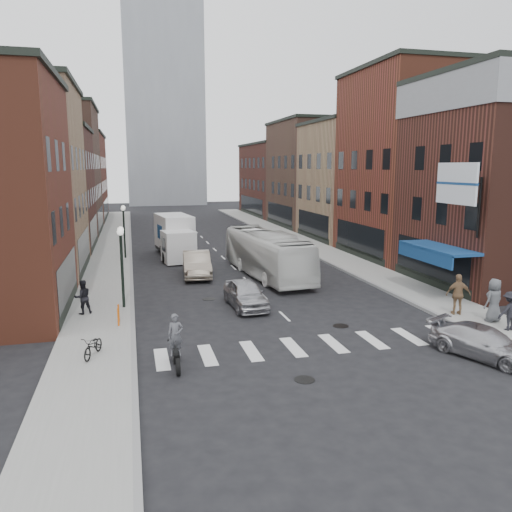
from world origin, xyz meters
The scene contains 31 objects.
ground centered at (0.00, 0.00, 0.00)m, with size 160.00×160.00×0.00m, color black.
sidewalk_left centered at (-8.50, 22.00, 0.07)m, with size 3.00×74.00×0.15m, color gray.
sidewalk_right centered at (8.50, 22.00, 0.07)m, with size 3.00×74.00×0.15m, color gray.
curb_left centered at (-7.00, 22.00, 0.00)m, with size 0.20×74.00×0.16m, color gray.
curb_right centered at (7.00, 22.00, 0.00)m, with size 0.20×74.00×0.16m, color gray.
crosswalk_stripes centered at (0.00, -3.00, 0.00)m, with size 12.00×2.20×0.01m, color silver.
bldg_left_mid_b centered at (-14.99, 24.00, 5.15)m, with size 10.30×10.20×10.30m.
bldg_left_far_a centered at (-14.99, 35.00, 6.65)m, with size 10.30×12.20×13.30m.
bldg_left_far_b centered at (-14.99, 49.00, 5.65)m, with size 10.30×16.20×11.30m.
bldg_right_corner centered at (14.99, 4.50, 6.15)m, with size 10.30×9.20×12.30m.
bldg_right_mid_a centered at (15.00, 14.00, 7.15)m, with size 10.30×10.20×14.30m.
bldg_right_mid_b centered at (14.99, 24.00, 5.65)m, with size 10.30×10.20×11.30m.
bldg_right_far_a centered at (14.99, 35.00, 6.15)m, with size 10.30×12.20×12.30m.
bldg_right_far_b centered at (14.99, 49.00, 5.15)m, with size 10.30×16.20×10.30m.
awning_blue centered at (8.93, 2.50, 2.63)m, with size 1.80×5.00×0.78m.
billboard_sign centered at (8.59, 0.50, 6.13)m, with size 1.52×3.00×3.70m.
distant_tower centered at (0.00, 78.00, 25.00)m, with size 14.00×14.00×50.00m, color #9399A0.
streetlamp_near centered at (-7.40, 4.00, 2.91)m, with size 0.32×1.22×4.11m.
streetlamp_far centered at (-7.40, 18.00, 2.91)m, with size 0.32×1.22×4.11m.
bike_rack centered at (-7.60, 1.30, 0.55)m, with size 0.08×0.68×0.80m.
box_truck centered at (-3.57, 18.10, 1.60)m, with size 2.90×7.67×3.23m.
motorcycle_rider centered at (-5.55, -3.98, 0.93)m, with size 0.56×1.96×1.99m.
transit_bus centered at (1.53, 9.76, 1.47)m, with size 2.46×10.53×2.93m, color silver.
sedan_left_near centered at (-1.44, 3.00, 0.69)m, with size 1.64×4.07×1.39m, color #AEADB2.
sedan_left_far centered at (-2.88, 10.81, 0.80)m, with size 1.70×4.86×1.60m, color #B0A18E.
curb_car centered at (5.59, -5.75, 0.58)m, with size 1.64×4.02×1.17m, color #B9B9BE.
parked_bicycle centered at (-8.42, -2.48, 0.55)m, with size 0.53×1.51×0.80m, color black.
ped_left_solo centered at (-9.24, 3.28, 0.96)m, with size 0.79×0.45×1.62m, color black.
ped_right_a centered at (8.52, -3.65, 0.99)m, with size 1.08×0.54×1.68m, color black.
ped_right_b centered at (7.83, -1.14, 1.12)m, with size 1.14×0.57×1.94m, color olive.
ped_right_c centered at (8.69, -2.47, 1.13)m, with size 0.96×0.62×1.96m, color #4F5156.
Camera 1 is at (-6.90, -20.75, 7.01)m, focal length 35.00 mm.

